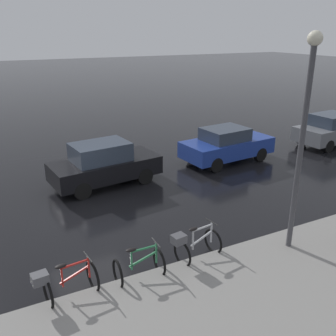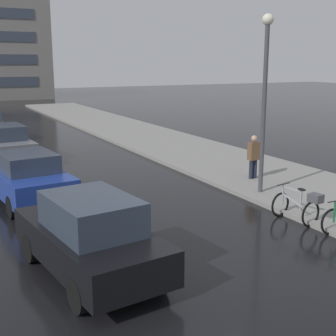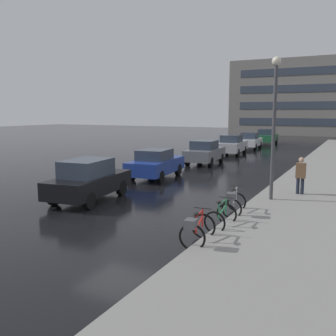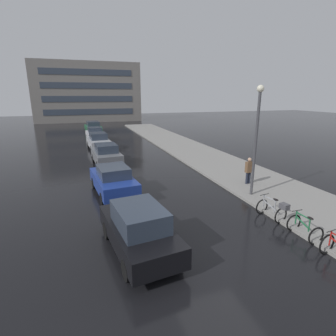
{
  "view_description": "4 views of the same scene",
  "coord_description": "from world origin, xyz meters",
  "px_view_note": "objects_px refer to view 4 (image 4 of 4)",
  "views": [
    {
      "loc": [
        10.7,
        -2.55,
        5.69
      ],
      "look_at": [
        1.01,
        2.36,
        1.65
      ],
      "focal_mm": 40.0,
      "sensor_mm": 36.0,
      "label": 1
    },
    {
      "loc": [
        -5.09,
        -7.22,
        4.27
      ],
      "look_at": [
        1.21,
        4.96,
        1.14
      ],
      "focal_mm": 50.0,
      "sensor_mm": 36.0,
      "label": 2
    },
    {
      "loc": [
        7.4,
        -10.45,
        3.62
      ],
      "look_at": [
        0.53,
        2.72,
        1.36
      ],
      "focal_mm": 40.0,
      "sensor_mm": 36.0,
      "label": 3
    },
    {
      "loc": [
        -4.03,
        -6.49,
        5.2
      ],
      "look_at": [
        -0.06,
        5.24,
        1.74
      ],
      "focal_mm": 28.0,
      "sensor_mm": 36.0,
      "label": 4
    }
  ],
  "objects_px": {
    "bicycle_second": "(304,228)",
    "car_green": "(93,127)",
    "bicycle_third": "(274,209)",
    "car_black": "(139,229)",
    "pedestrian": "(249,170)",
    "car_silver": "(98,141)",
    "streetlamp": "(257,131)",
    "car_grey": "(106,155)",
    "car_white": "(95,134)",
    "car_blue": "(113,180)"
  },
  "relations": [
    {
      "from": "bicycle_second",
      "to": "car_grey",
      "type": "relative_size",
      "value": 0.27
    },
    {
      "from": "bicycle_third",
      "to": "car_black",
      "type": "distance_m",
      "value": 6.02
    },
    {
      "from": "bicycle_third",
      "to": "streetlamp",
      "type": "bearing_deg",
      "value": 74.36
    },
    {
      "from": "car_green",
      "to": "car_white",
      "type": "bearing_deg",
      "value": -91.59
    },
    {
      "from": "bicycle_third",
      "to": "car_blue",
      "type": "bearing_deg",
      "value": 138.92
    },
    {
      "from": "bicycle_second",
      "to": "car_green",
      "type": "bearing_deg",
      "value": 100.48
    },
    {
      "from": "car_green",
      "to": "bicycle_third",
      "type": "bearing_deg",
      "value": -79.16
    },
    {
      "from": "bicycle_second",
      "to": "car_green",
      "type": "relative_size",
      "value": 0.25
    },
    {
      "from": "car_blue",
      "to": "car_silver",
      "type": "bearing_deg",
      "value": 89.21
    },
    {
      "from": "pedestrian",
      "to": "car_black",
      "type": "bearing_deg",
      "value": -148.9
    },
    {
      "from": "car_white",
      "to": "car_blue",
      "type": "bearing_deg",
      "value": -90.57
    },
    {
      "from": "car_black",
      "to": "car_silver",
      "type": "relative_size",
      "value": 0.96
    },
    {
      "from": "car_black",
      "to": "car_blue",
      "type": "xyz_separation_m",
      "value": [
        -0.12,
        5.78,
        -0.05
      ]
    },
    {
      "from": "car_blue",
      "to": "car_green",
      "type": "bearing_deg",
      "value": 89.16
    },
    {
      "from": "car_black",
      "to": "car_green",
      "type": "distance_m",
      "value": 30.49
    },
    {
      "from": "car_white",
      "to": "car_green",
      "type": "xyz_separation_m",
      "value": [
        0.18,
        6.46,
        0.05
      ]
    },
    {
      "from": "car_white",
      "to": "pedestrian",
      "type": "relative_size",
      "value": 2.34
    },
    {
      "from": "car_white",
      "to": "pedestrian",
      "type": "height_order",
      "value": "pedestrian"
    },
    {
      "from": "bicycle_third",
      "to": "car_white",
      "type": "height_order",
      "value": "car_white"
    },
    {
      "from": "car_blue",
      "to": "car_white",
      "type": "height_order",
      "value": "car_blue"
    },
    {
      "from": "car_black",
      "to": "bicycle_second",
      "type": "bearing_deg",
      "value": -10.33
    },
    {
      "from": "bicycle_second",
      "to": "car_black",
      "type": "height_order",
      "value": "car_black"
    },
    {
      "from": "car_grey",
      "to": "car_silver",
      "type": "distance_m",
      "value": 6.35
    },
    {
      "from": "car_black",
      "to": "car_grey",
      "type": "relative_size",
      "value": 1.02
    },
    {
      "from": "car_grey",
      "to": "car_white",
      "type": "bearing_deg",
      "value": 90.57
    },
    {
      "from": "car_green",
      "to": "car_black",
      "type": "bearing_deg",
      "value": -90.45
    },
    {
      "from": "car_blue",
      "to": "car_silver",
      "type": "relative_size",
      "value": 0.97
    },
    {
      "from": "bicycle_second",
      "to": "car_silver",
      "type": "xyz_separation_m",
      "value": [
        -6.03,
        19.62,
        0.44
      ]
    },
    {
      "from": "bicycle_third",
      "to": "pedestrian",
      "type": "bearing_deg",
      "value": 68.81
    },
    {
      "from": "car_silver",
      "to": "streetlamp",
      "type": "bearing_deg",
      "value": -66.72
    },
    {
      "from": "car_black",
      "to": "streetlamp",
      "type": "height_order",
      "value": "streetlamp"
    },
    {
      "from": "car_white",
      "to": "car_green",
      "type": "distance_m",
      "value": 6.46
    },
    {
      "from": "bicycle_second",
      "to": "car_blue",
      "type": "xyz_separation_m",
      "value": [
        -6.2,
        6.89,
        0.41
      ]
    },
    {
      "from": "car_silver",
      "to": "car_grey",
      "type": "bearing_deg",
      "value": -88.87
    },
    {
      "from": "car_white",
      "to": "streetlamp",
      "type": "relative_size",
      "value": 0.71
    },
    {
      "from": "bicycle_second",
      "to": "car_black",
      "type": "xyz_separation_m",
      "value": [
        -6.08,
        1.11,
        0.45
      ]
    },
    {
      "from": "bicycle_third",
      "to": "streetlamp",
      "type": "relative_size",
      "value": 0.25
    },
    {
      "from": "bicycle_second",
      "to": "streetlamp",
      "type": "xyz_separation_m",
      "value": [
        0.63,
        4.14,
        3.1
      ]
    },
    {
      "from": "bicycle_second",
      "to": "bicycle_third",
      "type": "height_order",
      "value": "bicycle_third"
    },
    {
      "from": "car_white",
      "to": "car_green",
      "type": "relative_size",
      "value": 0.9
    },
    {
      "from": "car_black",
      "to": "streetlamp",
      "type": "xyz_separation_m",
      "value": [
        6.71,
        3.04,
        2.65
      ]
    },
    {
      "from": "car_silver",
      "to": "pedestrian",
      "type": "height_order",
      "value": "pedestrian"
    },
    {
      "from": "bicycle_second",
      "to": "bicycle_third",
      "type": "distance_m",
      "value": 1.57
    },
    {
      "from": "car_blue",
      "to": "car_white",
      "type": "distance_m",
      "value": 18.25
    },
    {
      "from": "bicycle_second",
      "to": "car_white",
      "type": "height_order",
      "value": "car_white"
    },
    {
      "from": "car_silver",
      "to": "streetlamp",
      "type": "distance_m",
      "value": 17.05
    },
    {
      "from": "car_black",
      "to": "pedestrian",
      "type": "distance_m",
      "value": 8.87
    },
    {
      "from": "car_grey",
      "to": "pedestrian",
      "type": "bearing_deg",
      "value": -45.67
    },
    {
      "from": "bicycle_second",
      "to": "car_blue",
      "type": "distance_m",
      "value": 9.28
    },
    {
      "from": "car_green",
      "to": "car_silver",
      "type": "bearing_deg",
      "value": -90.88
    }
  ]
}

